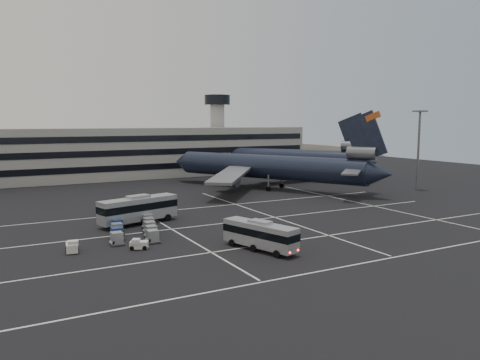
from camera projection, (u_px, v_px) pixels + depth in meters
name	position (u px, v px, depth m)	size (l,w,h in m)	color
ground	(220.00, 230.00, 68.22)	(260.00, 260.00, 0.00)	black
lane_markings	(224.00, 229.00, 69.30)	(90.00, 55.62, 0.01)	silver
terminal	(97.00, 154.00, 128.14)	(125.00, 26.00, 24.00)	gray
hills	(101.00, 179.00, 226.74)	(352.00, 180.00, 44.00)	#38332B
lightpole_right	(419.00, 139.00, 107.11)	(2.40, 2.40, 18.28)	slate
trijet_main	(270.00, 167.00, 109.20)	(42.43, 53.15, 18.08)	black
trijet_far	(278.00, 158.00, 134.31)	(38.07, 50.62, 18.08)	black
bus_near	(260.00, 234.00, 57.50)	(5.56, 10.79, 3.72)	gray
bus_far	(138.00, 208.00, 72.25)	(13.02, 6.31, 4.49)	gray
tug_a	(72.00, 247.00, 56.60)	(1.75, 2.59, 1.56)	silver
tug_b	(140.00, 244.00, 58.10)	(2.51, 2.15, 1.39)	silver
uld_cluster	(134.00, 228.00, 65.87)	(9.14, 13.98, 1.68)	#2D2D30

